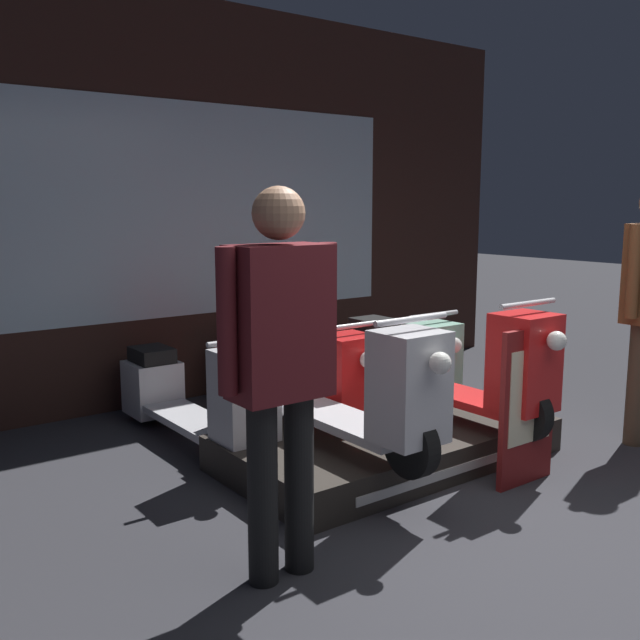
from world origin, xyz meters
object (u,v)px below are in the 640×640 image
(scooter_backrow_2, at_px, (372,365))
(scooter_backrow_1, at_px, (291,380))
(scooter_display_right, at_px, (442,366))
(person_left_browsing, at_px, (280,355))
(scooter_backrow_0, at_px, (194,397))
(price_sign_board, at_px, (528,406))
(scooter_display_left, at_px, (331,388))

(scooter_backrow_2, bearing_deg, scooter_backrow_1, 180.00)
(scooter_display_right, height_order, person_left_browsing, person_left_browsing)
(scooter_display_right, xyz_separation_m, scooter_backrow_0, (-1.31, 0.99, -0.22))
(scooter_backrow_2, xyz_separation_m, price_sign_board, (-0.34, -1.74, 0.13))
(scooter_backrow_0, relative_size, person_left_browsing, 1.06)
(scooter_display_left, xyz_separation_m, scooter_backrow_1, (0.40, 0.99, -0.22))
(scooter_backrow_0, relative_size, scooter_backrow_1, 1.00)
(person_left_browsing, bearing_deg, price_sign_board, 0.53)
(scooter_backrow_0, distance_m, price_sign_board, 2.13)
(scooter_display_left, bearing_deg, person_left_browsing, -138.41)
(scooter_backrow_1, xyz_separation_m, price_sign_board, (0.44, -1.74, 0.13))
(scooter_display_right, bearing_deg, scooter_backrow_2, 75.49)
(scooter_backrow_0, distance_m, scooter_backrow_2, 1.56)
(scooter_backrow_2, height_order, price_sign_board, price_sign_board)
(scooter_backrow_1, xyz_separation_m, person_left_browsing, (-1.26, -1.75, 0.65))
(scooter_backrow_1, bearing_deg, scooter_backrow_2, 0.00)
(scooter_display_left, relative_size, scooter_backrow_2, 1.00)
(scooter_backrow_1, relative_size, scooter_backrow_2, 1.00)
(scooter_backrow_2, relative_size, price_sign_board, 1.95)
(scooter_display_right, bearing_deg, scooter_display_left, 180.00)
(scooter_backrow_1, bearing_deg, scooter_display_right, -62.05)
(scooter_backrow_1, relative_size, price_sign_board, 1.95)
(price_sign_board, bearing_deg, person_left_browsing, -179.47)
(person_left_browsing, bearing_deg, scooter_display_left, 41.59)
(scooter_display_left, distance_m, scooter_backrow_2, 1.56)
(scooter_display_left, distance_m, person_left_browsing, 1.23)
(scooter_display_right, height_order, scooter_backrow_0, scooter_display_right)
(person_left_browsing, bearing_deg, scooter_backrow_1, 54.27)
(scooter_backrow_0, bearing_deg, scooter_backrow_2, 0.00)
(scooter_display_left, relative_size, scooter_backrow_0, 1.00)
(price_sign_board, bearing_deg, scooter_backrow_2, 78.99)
(scooter_backrow_0, height_order, person_left_browsing, person_left_browsing)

